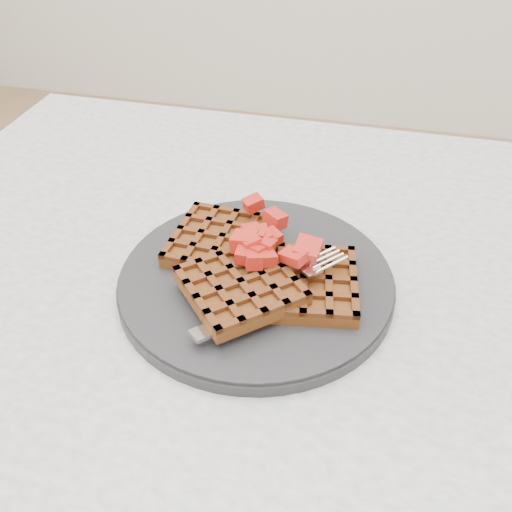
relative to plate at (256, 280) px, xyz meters
name	(u,v)px	position (x,y,z in m)	size (l,w,h in m)	color
table	(382,389)	(0.14, -0.01, -0.12)	(1.20, 0.80, 0.75)	silver
plate	(256,280)	(0.00, 0.00, 0.00)	(0.28, 0.28, 0.02)	#232326
waffles	(255,268)	(0.00, 0.00, 0.02)	(0.21, 0.20, 0.03)	brown
strawberry_pile	(256,245)	(0.00, 0.00, 0.05)	(0.15, 0.15, 0.02)	#A10D08
fork	(282,297)	(0.03, -0.03, 0.02)	(0.02, 0.18, 0.02)	silver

